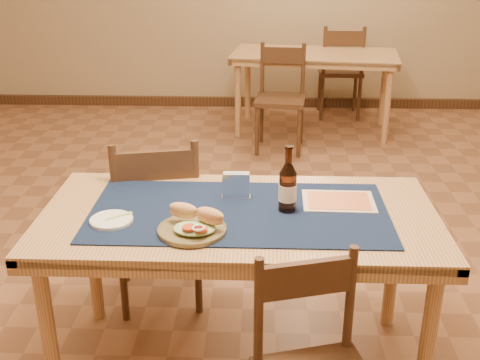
{
  "coord_description": "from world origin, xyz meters",
  "views": [
    {
      "loc": [
        0.09,
        -2.99,
        1.8
      ],
      "look_at": [
        0.0,
        -0.7,
        0.85
      ],
      "focal_mm": 45.0,
      "sensor_mm": 36.0,
      "label": 1
    }
  ],
  "objects_px": {
    "back_table": "(314,62)",
    "main_table": "(239,230)",
    "napkin_holder": "(236,186)",
    "chair_main_far": "(157,218)",
    "beer_bottle": "(288,187)",
    "sandwich_plate": "(194,226)"
  },
  "relations": [
    {
      "from": "beer_bottle",
      "to": "back_table",
      "type": "bearing_deg",
      "value": 83.72
    },
    {
      "from": "back_table",
      "to": "sandwich_plate",
      "type": "bearing_deg",
      "value": -101.42
    },
    {
      "from": "main_table",
      "to": "napkin_holder",
      "type": "bearing_deg",
      "value": 97.54
    },
    {
      "from": "main_table",
      "to": "beer_bottle",
      "type": "relative_size",
      "value": 5.83
    },
    {
      "from": "sandwich_plate",
      "to": "beer_bottle",
      "type": "bearing_deg",
      "value": 29.84
    },
    {
      "from": "chair_main_far",
      "to": "beer_bottle",
      "type": "distance_m",
      "value": 0.86
    },
    {
      "from": "main_table",
      "to": "back_table",
      "type": "relative_size",
      "value": 1.0
    },
    {
      "from": "sandwich_plate",
      "to": "beer_bottle",
      "type": "relative_size",
      "value": 0.95
    },
    {
      "from": "sandwich_plate",
      "to": "main_table",
      "type": "bearing_deg",
      "value": 49.17
    },
    {
      "from": "beer_bottle",
      "to": "main_table",
      "type": "bearing_deg",
      "value": -175.28
    },
    {
      "from": "sandwich_plate",
      "to": "beer_bottle",
      "type": "xyz_separation_m",
      "value": [
        0.36,
        0.2,
        0.07
      ]
    },
    {
      "from": "back_table",
      "to": "main_table",
      "type": "bearing_deg",
      "value": -99.41
    },
    {
      "from": "chair_main_far",
      "to": "napkin_holder",
      "type": "relative_size",
      "value": 7.51
    },
    {
      "from": "chair_main_far",
      "to": "main_table",
      "type": "bearing_deg",
      "value": -48.31
    },
    {
      "from": "chair_main_far",
      "to": "back_table",
      "type": "bearing_deg",
      "value": 71.38
    },
    {
      "from": "main_table",
      "to": "chair_main_far",
      "type": "xyz_separation_m",
      "value": [
        -0.43,
        0.48,
        -0.19
      ]
    },
    {
      "from": "main_table",
      "to": "beer_bottle",
      "type": "xyz_separation_m",
      "value": [
        0.19,
        0.02,
        0.19
      ]
    },
    {
      "from": "main_table",
      "to": "chair_main_far",
      "type": "bearing_deg",
      "value": 131.69
    },
    {
      "from": "chair_main_far",
      "to": "beer_bottle",
      "type": "xyz_separation_m",
      "value": [
        0.62,
        -0.46,
        0.37
      ]
    },
    {
      "from": "back_table",
      "to": "napkin_holder",
      "type": "distance_m",
      "value": 3.36
    },
    {
      "from": "sandwich_plate",
      "to": "beer_bottle",
      "type": "height_order",
      "value": "beer_bottle"
    },
    {
      "from": "main_table",
      "to": "back_table",
      "type": "xyz_separation_m",
      "value": [
        0.57,
        3.44,
        0.0
      ]
    }
  ]
}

